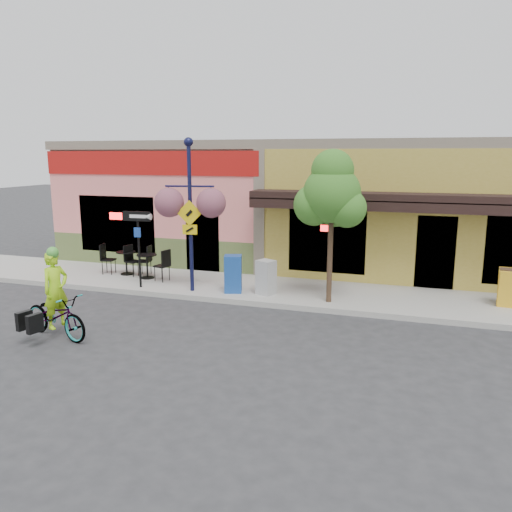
{
  "coord_description": "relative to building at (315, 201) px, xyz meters",
  "views": [
    {
      "loc": [
        3.77,
        -11.79,
        4.03
      ],
      "look_at": [
        -0.18,
        0.5,
        1.4
      ],
      "focal_mm": 35.0,
      "sensor_mm": 36.0,
      "label": 1
    }
  ],
  "objects": [
    {
      "name": "ground",
      "position": [
        0.0,
        -7.5,
        -2.25
      ],
      "size": [
        90.0,
        90.0,
        0.0
      ],
      "primitive_type": "plane",
      "color": "#2D2D30",
      "rests_on": "ground"
    },
    {
      "name": "sidewalk",
      "position": [
        0.0,
        -5.5,
        -2.17
      ],
      "size": [
        24.0,
        3.0,
        0.15
      ],
      "primitive_type": "cube",
      "color": "#9E9B93",
      "rests_on": "ground"
    },
    {
      "name": "curb",
      "position": [
        0.0,
        -6.95,
        -2.17
      ],
      "size": [
        24.0,
        0.12,
        0.15
      ],
      "primitive_type": "cube",
      "color": "#A8A59E",
      "rests_on": "ground"
    },
    {
      "name": "building",
      "position": [
        0.0,
        0.0,
        0.0
      ],
      "size": [
        18.2,
        8.2,
        4.5
      ],
      "primitive_type": null,
      "color": "#F77E7A",
      "rests_on": "ground"
    },
    {
      "name": "bicycle",
      "position": [
        -3.73,
        -10.54,
        -1.74
      ],
      "size": [
        2.03,
        1.11,
        1.01
      ],
      "primitive_type": "imported",
      "rotation": [
        0.0,
        0.0,
        1.33
      ],
      "color": "#9A280E",
      "rests_on": "ground"
    },
    {
      "name": "cyclist_rider",
      "position": [
        -3.68,
        -10.54,
        -1.39
      ],
      "size": [
        0.55,
        0.7,
        1.71
      ],
      "primitive_type": "imported",
      "rotation": [
        0.0,
        0.0,
        1.33
      ],
      "color": "#A5E418",
      "rests_on": "ground"
    },
    {
      "name": "lamp_post",
      "position": [
        -2.28,
        -6.52,
        0.08
      ],
      "size": [
        1.48,
        0.83,
        4.36
      ],
      "primitive_type": null,
      "rotation": [
        0.0,
        0.0,
        0.2
      ],
      "color": "#12153B",
      "rests_on": "sidewalk"
    },
    {
      "name": "one_way_sign",
      "position": [
        -3.91,
        -6.63,
        -0.96
      ],
      "size": [
        0.88,
        0.23,
        2.27
      ],
      "primitive_type": null,
      "rotation": [
        0.0,
        0.0,
        0.05
      ],
      "color": "black",
      "rests_on": "sidewalk"
    },
    {
      "name": "cafe_set_left",
      "position": [
        -4.27,
        -5.6,
        -1.59
      ],
      "size": [
        1.84,
        1.24,
        1.01
      ],
      "primitive_type": null,
      "rotation": [
        0.0,
        0.0,
        -0.25
      ],
      "color": "black",
      "rests_on": "sidewalk"
    },
    {
      "name": "cafe_set_right",
      "position": [
        -5.18,
        -5.35,
        -1.6
      ],
      "size": [
        1.76,
        1.06,
        1.0
      ],
      "primitive_type": null,
      "rotation": [
        0.0,
        0.0,
        0.14
      ],
      "color": "black",
      "rests_on": "sidewalk"
    },
    {
      "name": "newspaper_box_blue",
      "position": [
        -1.09,
        -6.3,
        -1.56
      ],
      "size": [
        0.59,
        0.55,
        1.07
      ],
      "primitive_type": null,
      "rotation": [
        0.0,
        0.0,
        0.3
      ],
      "color": "#184495",
      "rests_on": "sidewalk"
    },
    {
      "name": "newspaper_box_grey",
      "position": [
        -0.13,
        -6.23,
        -1.61
      ],
      "size": [
        0.58,
        0.56,
        0.98
      ],
      "primitive_type": null,
      "rotation": [
        0.0,
        0.0,
        -0.41
      ],
      "color": "#AAAAAA",
      "rests_on": "sidewalk"
    },
    {
      "name": "street_tree",
      "position": [
        1.69,
        -6.41,
        -0.06
      ],
      "size": [
        1.81,
        1.81,
        4.08
      ],
      "primitive_type": null,
      "rotation": [
        0.0,
        0.0,
        0.15
      ],
      "color": "#3D7A26",
      "rests_on": "sidewalk"
    },
    {
      "name": "sandwich_board",
      "position": [
        6.22,
        -5.65,
        -1.59
      ],
      "size": [
        0.64,
        0.49,
        1.01
      ],
      "primitive_type": null,
      "rotation": [
        0.0,
        0.0,
        -0.08
      ],
      "color": "yellow",
      "rests_on": "sidewalk"
    }
  ]
}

